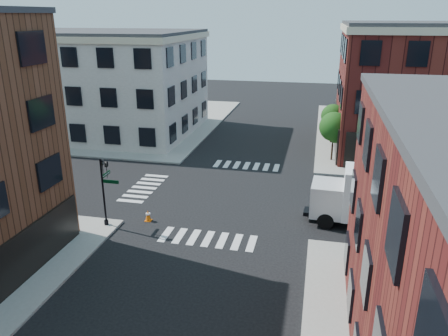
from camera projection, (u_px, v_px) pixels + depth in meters
name	position (u px, v px, depth m)	size (l,w,h in m)	color
ground	(231.00, 195.00, 33.05)	(120.00, 120.00, 0.00)	black
sidewalk_nw	(105.00, 119.00, 56.64)	(30.00, 30.00, 0.15)	gray
building_nw	(97.00, 83.00, 49.83)	(22.00, 16.00, 11.00)	#B8B2A8
tree_near	(335.00, 128.00, 39.64)	(2.69, 2.69, 4.49)	black
tree_far	(333.00, 117.00, 45.27)	(2.43, 2.43, 4.07)	black
signal_pole	(105.00, 185.00, 27.32)	(1.29, 1.24, 4.60)	black
box_truck	(381.00, 198.00, 27.47)	(8.58, 3.00, 3.83)	white
traffic_cone	(148.00, 216.00, 28.84)	(0.43, 0.43, 0.77)	orange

